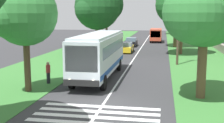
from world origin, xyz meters
TOP-DOWN VIEW (x-y plane):
  - ground at (0.00, 0.00)m, footprint 160.00×160.00m
  - grass_verge_left at (15.00, 8.20)m, footprint 120.00×8.00m
  - grass_verge_right at (15.00, -8.20)m, footprint 120.00×8.00m
  - centre_line at (15.00, 0.00)m, footprint 110.00×0.16m
  - coach_bus at (7.33, 1.80)m, footprint 11.16×2.62m
  - zebra_crossing at (-2.54, 0.00)m, footprint 4.95×6.80m
  - trailing_car_0 at (24.26, 1.66)m, footprint 4.30×1.78m
  - trailing_car_1 at (32.41, 1.82)m, footprint 4.30×1.78m
  - trailing_minibus_0 at (40.64, -2.03)m, footprint 6.00×2.14m
  - roadside_tree_left_0 at (2.19, 5.85)m, footprint 4.94×4.40m
  - roadside_tree_left_1 at (22.38, 5.37)m, footprint 7.23×6.05m
  - roadside_tree_left_3 at (33.50, 6.44)m, footprint 7.22×5.85m
  - roadside_tree_right_1 at (23.50, -5.53)m, footprint 8.25×6.74m
  - roadside_tree_right_2 at (63.57, -5.28)m, footprint 8.06×6.55m
  - roadside_tree_right_3 at (2.47, -5.72)m, footprint 6.19×5.08m
  - utility_pole at (14.91, -4.95)m, footprint 0.24×1.40m
  - pedestrian at (4.54, 5.22)m, footprint 0.34×0.34m

SIDE VIEW (x-z plane):
  - ground at x=0.00m, z-range 0.00..0.00m
  - zebra_crossing at x=-2.54m, z-range 0.00..0.01m
  - centre_line at x=15.00m, z-range 0.00..0.01m
  - grass_verge_left at x=15.00m, z-range 0.00..0.04m
  - grass_verge_right at x=15.00m, z-range 0.00..0.04m
  - trailing_car_0 at x=24.26m, z-range -0.05..1.38m
  - trailing_car_1 at x=32.41m, z-range -0.05..1.38m
  - pedestrian at x=4.54m, z-range 0.06..1.75m
  - trailing_minibus_0 at x=40.64m, z-range 0.28..2.81m
  - coach_bus at x=7.33m, z-range 0.28..4.01m
  - utility_pole at x=14.91m, z-range 0.18..8.59m
  - roadside_tree_left_0 at x=2.19m, z-range 1.50..9.06m
  - roadside_tree_right_3 at x=2.47m, z-range 1.50..9.76m
  - roadside_tree_left_1 at x=22.38m, z-range 1.45..10.66m
  - roadside_tree_left_3 at x=33.50m, z-range 1.83..11.62m
  - roadside_tree_right_1 at x=23.50m, z-range 1.64..11.87m
  - roadside_tree_right_2 at x=63.57m, z-range 1.98..12.84m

